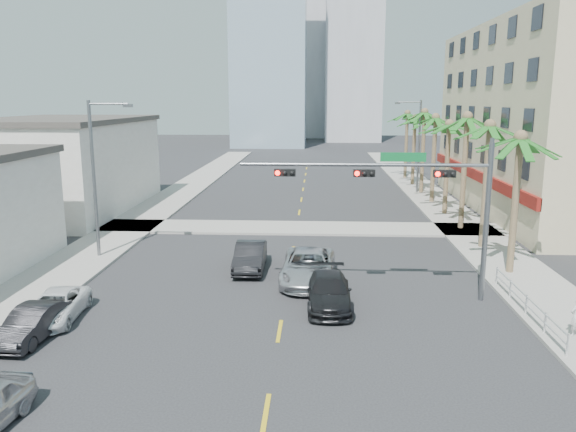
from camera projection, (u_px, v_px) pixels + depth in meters
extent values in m
plane|color=#262628|center=(271.00, 380.00, 18.40)|extent=(260.00, 260.00, 0.00)
cube|color=gray|center=(475.00, 237.00, 37.32)|extent=(4.00, 120.00, 0.15)
cube|color=gray|center=(121.00, 232.00, 38.56)|extent=(4.00, 120.00, 0.15)
cube|color=gray|center=(296.00, 228.00, 39.90)|extent=(80.00, 4.00, 0.15)
cube|color=#CCBA90|center=(574.00, 119.00, 45.08)|extent=(15.00, 28.00, 15.00)
cube|color=maroon|center=(474.00, 174.00, 46.38)|extent=(0.30, 28.00, 0.80)
cube|color=beige|center=(62.00, 167.00, 46.05)|extent=(11.00, 18.00, 7.20)
cube|color=#99B2C6|center=(269.00, 19.00, 106.82)|extent=(14.00, 14.00, 48.00)
cube|color=#ADADB2|center=(300.00, 49.00, 136.50)|extent=(16.00, 16.00, 42.00)
cylinder|color=slate|center=(486.00, 224.00, 25.03)|extent=(0.24, 0.24, 7.20)
cylinder|color=slate|center=(364.00, 165.00, 24.78)|extent=(11.00, 0.16, 0.16)
cube|color=#0C662D|center=(403.00, 157.00, 24.62)|extent=(2.00, 0.05, 0.40)
cube|color=black|center=(445.00, 174.00, 24.53)|extent=(0.95, 0.28, 0.32)
sphere|color=#FF0C05|center=(438.00, 174.00, 24.39)|extent=(0.22, 0.22, 0.22)
cube|color=black|center=(364.00, 173.00, 24.71)|extent=(0.95, 0.28, 0.32)
sphere|color=#FF0C05|center=(357.00, 174.00, 24.57)|extent=(0.22, 0.22, 0.22)
cube|color=black|center=(285.00, 173.00, 24.89)|extent=(0.95, 0.28, 0.32)
sphere|color=#FF0C05|center=(277.00, 173.00, 24.75)|extent=(0.22, 0.22, 0.22)
cylinder|color=brown|center=(515.00, 207.00, 28.81)|extent=(0.36, 0.36, 7.20)
cylinder|color=brown|center=(485.00, 188.00, 33.85)|extent=(0.36, 0.36, 7.56)
cylinder|color=brown|center=(464.00, 174.00, 38.90)|extent=(0.36, 0.36, 7.92)
cylinder|color=brown|center=(447.00, 170.00, 44.06)|extent=(0.36, 0.36, 7.20)
cylinder|color=brown|center=(433.00, 161.00, 49.11)|extent=(0.36, 0.36, 7.56)
cylinder|color=brown|center=(423.00, 153.00, 54.15)|extent=(0.36, 0.36, 7.92)
cylinder|color=brown|center=(414.00, 152.00, 59.31)|extent=(0.36, 0.36, 7.20)
cylinder|color=brown|center=(406.00, 146.00, 64.36)|extent=(0.36, 0.36, 7.56)
cylinder|color=slate|center=(94.00, 181.00, 31.75)|extent=(0.20, 0.20, 9.00)
cylinder|color=slate|center=(108.00, 104.00, 30.82)|extent=(2.20, 0.12, 0.12)
cube|color=slate|center=(128.00, 106.00, 30.78)|extent=(0.50, 0.25, 0.18)
cylinder|color=slate|center=(419.00, 148.00, 54.06)|extent=(0.20, 0.20, 9.00)
cylinder|color=slate|center=(409.00, 102.00, 53.25)|extent=(2.20, 0.12, 0.12)
cube|color=slate|center=(398.00, 103.00, 53.32)|extent=(0.50, 0.25, 0.18)
cylinder|color=silver|center=(526.00, 305.00, 23.63)|extent=(0.08, 8.00, 0.08)
cylinder|color=silver|center=(527.00, 297.00, 23.55)|extent=(0.08, 8.00, 0.08)
cylinder|color=silver|center=(567.00, 347.00, 19.73)|extent=(0.08, 0.08, 1.00)
cylinder|color=silver|center=(545.00, 324.00, 21.68)|extent=(0.08, 0.08, 1.00)
cylinder|color=silver|center=(526.00, 306.00, 23.64)|extent=(0.08, 0.08, 1.00)
cylinder|color=silver|center=(510.00, 290.00, 25.59)|extent=(0.08, 0.08, 1.00)
cylinder|color=silver|center=(497.00, 277.00, 27.55)|extent=(0.08, 0.08, 1.00)
imported|color=black|center=(32.00, 324.00, 21.42)|extent=(1.55, 3.93, 1.27)
imported|color=white|center=(55.00, 307.00, 23.31)|extent=(2.30, 4.39, 1.18)
imported|color=black|center=(250.00, 257.00, 30.21)|extent=(1.66, 4.49, 1.47)
imported|color=silver|center=(308.00, 267.00, 28.19)|extent=(2.83, 5.78, 1.58)
imported|color=black|center=(329.00, 291.00, 24.86)|extent=(2.07, 4.84, 1.39)
imported|color=silver|center=(576.00, 317.00, 21.34)|extent=(0.67, 0.57, 1.55)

